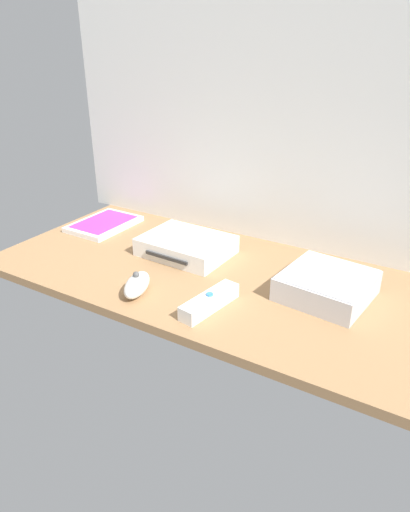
{
  "coord_description": "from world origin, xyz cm",
  "views": [
    {
      "loc": [
        48.88,
        -81.24,
        49.4
      ],
      "look_at": [
        0.0,
        0.0,
        4.0
      ],
      "focal_mm": 32.55,
      "sensor_mm": 36.0,
      "label": 1
    }
  ],
  "objects_px": {
    "game_console": "(186,246)",
    "game_case": "(104,224)",
    "mini_computer": "(327,285)",
    "remote_wand": "(210,302)",
    "remote_nunchuk": "(137,285)"
  },
  "relations": [
    {
      "from": "game_case",
      "to": "remote_nunchuk",
      "type": "xyz_separation_m",
      "value": [
        0.32,
        -0.25,
        0.01
      ]
    },
    {
      "from": "game_console",
      "to": "game_case",
      "type": "bearing_deg",
      "value": 175.85
    },
    {
      "from": "mini_computer",
      "to": "remote_nunchuk",
      "type": "height_order",
      "value": "mini_computer"
    },
    {
      "from": "remote_wand",
      "to": "remote_nunchuk",
      "type": "bearing_deg",
      "value": -161.64
    },
    {
      "from": "game_console",
      "to": "game_case",
      "type": "xyz_separation_m",
      "value": [
        -0.3,
        0.03,
        -0.01
      ]
    },
    {
      "from": "mini_computer",
      "to": "remote_wand",
      "type": "distance_m",
      "value": 0.25
    },
    {
      "from": "game_console",
      "to": "game_case",
      "type": "distance_m",
      "value": 0.3
    },
    {
      "from": "game_case",
      "to": "game_console",
      "type": "bearing_deg",
      "value": -5.37
    },
    {
      "from": "mini_computer",
      "to": "game_case",
      "type": "distance_m",
      "value": 0.67
    },
    {
      "from": "mini_computer",
      "to": "remote_wand",
      "type": "xyz_separation_m",
      "value": [
        -0.18,
        -0.17,
        -0.01
      ]
    },
    {
      "from": "game_console",
      "to": "remote_nunchuk",
      "type": "bearing_deg",
      "value": -83.4
    },
    {
      "from": "mini_computer",
      "to": "remote_wand",
      "type": "bearing_deg",
      "value": -137.96
    },
    {
      "from": "game_console",
      "to": "remote_wand",
      "type": "height_order",
      "value": "game_console"
    },
    {
      "from": "game_console",
      "to": "game_case",
      "type": "relative_size",
      "value": 1.12
    },
    {
      "from": "game_console",
      "to": "remote_nunchuk",
      "type": "relative_size",
      "value": 1.98
    }
  ]
}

